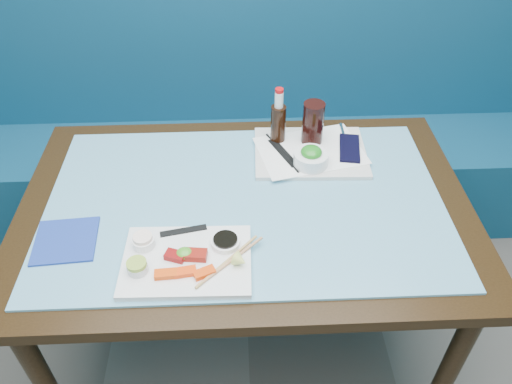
{
  "coord_description": "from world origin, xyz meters",
  "views": [
    {
      "loc": [
        -0.02,
        0.31,
        1.8
      ],
      "look_at": [
        0.03,
        1.44,
        0.8
      ],
      "focal_mm": 35.0,
      "sensor_mm": 36.0,
      "label": 1
    }
  ],
  "objects_px": {
    "booth_bench": "(242,142)",
    "blue_napkin": "(66,241)",
    "serving_tray": "(310,152)",
    "sashimi_plate": "(187,261)",
    "cola_glass": "(313,123)",
    "cola_bottle_body": "(278,125)",
    "seaweed_bowl": "(311,159)",
    "dining_table": "(246,221)"
  },
  "relations": [
    {
      "from": "booth_bench",
      "to": "sashimi_plate",
      "type": "distance_m",
      "value": 1.17
    },
    {
      "from": "blue_napkin",
      "to": "cola_bottle_body",
      "type": "bearing_deg",
      "value": 35.11
    },
    {
      "from": "booth_bench",
      "to": "dining_table",
      "type": "xyz_separation_m",
      "value": [
        0.0,
        -0.84,
        0.29
      ]
    },
    {
      "from": "cola_glass",
      "to": "cola_bottle_body",
      "type": "bearing_deg",
      "value": 172.47
    },
    {
      "from": "sashimi_plate",
      "to": "cola_bottle_body",
      "type": "relative_size",
      "value": 2.33
    },
    {
      "from": "seaweed_bowl",
      "to": "cola_glass",
      "type": "relative_size",
      "value": 0.75
    },
    {
      "from": "booth_bench",
      "to": "seaweed_bowl",
      "type": "relative_size",
      "value": 26.13
    },
    {
      "from": "serving_tray",
      "to": "seaweed_bowl",
      "type": "distance_m",
      "value": 0.08
    },
    {
      "from": "seaweed_bowl",
      "to": "dining_table",
      "type": "bearing_deg",
      "value": -145.32
    },
    {
      "from": "booth_bench",
      "to": "cola_bottle_body",
      "type": "xyz_separation_m",
      "value": [
        0.12,
        -0.54,
        0.46
      ]
    },
    {
      "from": "serving_tray",
      "to": "cola_bottle_body",
      "type": "relative_size",
      "value": 2.55
    },
    {
      "from": "booth_bench",
      "to": "cola_glass",
      "type": "distance_m",
      "value": 0.77
    },
    {
      "from": "seaweed_bowl",
      "to": "cola_glass",
      "type": "xyz_separation_m",
      "value": [
        0.02,
        0.13,
        0.05
      ]
    },
    {
      "from": "serving_tray",
      "to": "booth_bench",
      "type": "bearing_deg",
      "value": 112.62
    },
    {
      "from": "booth_bench",
      "to": "blue_napkin",
      "type": "height_order",
      "value": "booth_bench"
    },
    {
      "from": "booth_bench",
      "to": "sashimi_plate",
      "type": "xyz_separation_m",
      "value": [
        -0.17,
        -1.09,
        0.39
      ]
    },
    {
      "from": "booth_bench",
      "to": "seaweed_bowl",
      "type": "height_order",
      "value": "booth_bench"
    },
    {
      "from": "booth_bench",
      "to": "cola_glass",
      "type": "bearing_deg",
      "value": -66.63
    },
    {
      "from": "booth_bench",
      "to": "cola_bottle_body",
      "type": "distance_m",
      "value": 0.72
    },
    {
      "from": "dining_table",
      "to": "seaweed_bowl",
      "type": "height_order",
      "value": "seaweed_bowl"
    },
    {
      "from": "cola_bottle_body",
      "to": "blue_napkin",
      "type": "height_order",
      "value": "cola_bottle_body"
    },
    {
      "from": "sashimi_plate",
      "to": "serving_tray",
      "type": "height_order",
      "value": "sashimi_plate"
    },
    {
      "from": "dining_table",
      "to": "cola_glass",
      "type": "bearing_deg",
      "value": 49.59
    },
    {
      "from": "cola_glass",
      "to": "dining_table",
      "type": "bearing_deg",
      "value": -130.41
    },
    {
      "from": "sashimi_plate",
      "to": "blue_napkin",
      "type": "xyz_separation_m",
      "value": [
        -0.35,
        0.1,
        -0.01
      ]
    },
    {
      "from": "dining_table",
      "to": "booth_bench",
      "type": "bearing_deg",
      "value": 90.0
    },
    {
      "from": "booth_bench",
      "to": "serving_tray",
      "type": "bearing_deg",
      "value": -69.34
    },
    {
      "from": "serving_tray",
      "to": "cola_bottle_body",
      "type": "xyz_separation_m",
      "value": [
        -0.11,
        0.07,
        0.07
      ]
    },
    {
      "from": "cola_bottle_body",
      "to": "dining_table",
      "type": "bearing_deg",
      "value": -112.4
    },
    {
      "from": "booth_bench",
      "to": "blue_napkin",
      "type": "xyz_separation_m",
      "value": [
        -0.51,
        -0.99,
        0.39
      ]
    },
    {
      "from": "seaweed_bowl",
      "to": "cola_bottle_body",
      "type": "bearing_deg",
      "value": 123.87
    },
    {
      "from": "sashimi_plate",
      "to": "cola_glass",
      "type": "xyz_separation_m",
      "value": [
        0.41,
        0.53,
        0.08
      ]
    },
    {
      "from": "sashimi_plate",
      "to": "seaweed_bowl",
      "type": "xyz_separation_m",
      "value": [
        0.39,
        0.4,
        0.03
      ]
    },
    {
      "from": "seaweed_bowl",
      "to": "cola_bottle_body",
      "type": "xyz_separation_m",
      "value": [
        -0.1,
        0.15,
        0.04
      ]
    },
    {
      "from": "serving_tray",
      "to": "sashimi_plate",
      "type": "bearing_deg",
      "value": -127.9
    },
    {
      "from": "sashimi_plate",
      "to": "serving_tray",
      "type": "relative_size",
      "value": 0.91
    },
    {
      "from": "sashimi_plate",
      "to": "cola_bottle_body",
      "type": "height_order",
      "value": "cola_bottle_body"
    },
    {
      "from": "booth_bench",
      "to": "sashimi_plate",
      "type": "relative_size",
      "value": 8.66
    },
    {
      "from": "dining_table",
      "to": "seaweed_bowl",
      "type": "distance_m",
      "value": 0.3
    },
    {
      "from": "dining_table",
      "to": "blue_napkin",
      "type": "height_order",
      "value": "blue_napkin"
    },
    {
      "from": "booth_bench",
      "to": "cola_glass",
      "type": "height_order",
      "value": "booth_bench"
    },
    {
      "from": "sashimi_plate",
      "to": "blue_napkin",
      "type": "height_order",
      "value": "sashimi_plate"
    }
  ]
}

